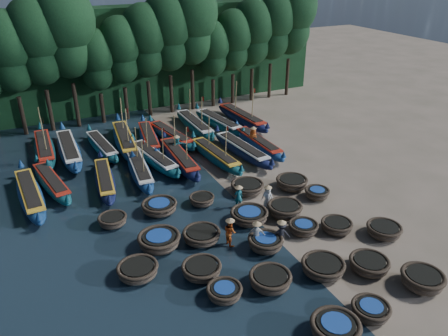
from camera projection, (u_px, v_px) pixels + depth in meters
name	position (u px, v px, depth m)	size (l,w,h in m)	color
ground	(247.00, 210.00, 27.35)	(120.00, 120.00, 0.00)	gray
foliage_wall	(135.00, 58.00, 44.07)	(40.00, 3.00, 10.00)	black
coracle_2	(335.00, 329.00, 18.06)	(2.43, 2.43, 0.85)	brown
coracle_3	(371.00, 310.00, 19.17)	(1.75, 1.75, 0.64)	brown
coracle_4	(422.00, 280.00, 20.82)	(2.28, 2.28, 0.83)	brown
coracle_5	(224.00, 292.00, 20.20)	(1.94, 1.94, 0.65)	brown
coracle_6	(270.00, 280.00, 20.86)	(2.09, 2.09, 0.76)	brown
coracle_7	(323.00, 267.00, 21.74)	(2.63, 2.63, 0.73)	brown
coracle_8	(369.00, 264.00, 21.95)	(2.41, 2.41, 0.71)	brown
coracle_9	(384.00, 230.00, 24.70)	(2.01, 2.01, 0.69)	brown
coracle_10	(138.00, 270.00, 21.52)	(2.26, 2.26, 0.72)	brown
coracle_11	(202.00, 269.00, 21.62)	(2.29, 2.29, 0.68)	brown
coracle_12	(266.00, 242.00, 23.52)	(2.06, 2.06, 0.79)	brown
coracle_13	(303.00, 227.00, 24.96)	(1.74, 1.74, 0.65)	brown
coracle_14	(337.00, 226.00, 25.12)	(2.15, 2.15, 0.65)	brown
coracle_15	(159.00, 241.00, 23.64)	(2.47, 2.47, 0.83)	brown
coracle_16	(202.00, 235.00, 24.19)	(2.36, 2.36, 0.71)	brown
coracle_17	(249.00, 216.00, 25.95)	(2.56, 2.56, 0.77)	brown
coracle_18	(285.00, 209.00, 26.58)	(2.39, 2.39, 0.81)	brown
coracle_19	(317.00, 193.00, 28.54)	(1.66, 1.66, 0.66)	brown
coracle_20	(113.00, 220.00, 25.63)	(1.80, 1.80, 0.67)	brown
coracle_21	(159.00, 207.00, 26.92)	(2.63, 2.63, 0.73)	brown
coracle_22	(202.00, 200.00, 27.79)	(1.70, 1.70, 0.65)	brown
coracle_23	(247.00, 187.00, 29.20)	(2.44, 2.44, 0.73)	brown
coracle_24	(292.00, 183.00, 29.74)	(2.66, 2.66, 0.76)	brown
long_boat_0	(30.00, 194.00, 28.05)	(1.92, 8.25, 1.45)	navy
long_boat_1	(52.00, 182.00, 29.63)	(2.48, 7.36, 1.31)	#0E514E
long_boat_2	(105.00, 180.00, 29.98)	(2.20, 7.29, 1.29)	#10163B
long_boat_3	(139.00, 169.00, 31.37)	(2.20, 7.82, 3.34)	navy
long_boat_4	(154.00, 158.00, 33.09)	(2.55, 7.84, 3.37)	#0E514E
long_boat_5	(179.00, 158.00, 33.03)	(1.82, 8.43, 3.58)	#10163B
long_boat_6	(215.00, 155.00, 33.55)	(1.95, 7.83, 3.34)	#0E514E
long_boat_7	(242.00, 149.00, 34.48)	(2.12, 8.21, 1.45)	#10163B
long_boat_8	(258.00, 143.00, 35.70)	(1.41, 7.90, 1.39)	navy
long_boat_9	(45.00, 149.00, 34.59)	(1.75, 8.56, 3.64)	#0E514E
long_boat_10	(69.00, 150.00, 34.30)	(1.79, 8.96, 1.58)	navy
long_boat_11	(102.00, 146.00, 35.25)	(1.94, 7.37, 1.30)	#0E514E
long_boat_12	(125.00, 140.00, 36.09)	(2.60, 9.00, 3.85)	navy
long_boat_13	(149.00, 138.00, 36.68)	(2.63, 7.88, 1.40)	navy
long_boat_14	(171.00, 135.00, 37.25)	(2.63, 7.72, 1.38)	#0E514E
long_boat_15	(194.00, 125.00, 39.48)	(1.51, 8.38, 3.56)	#0E514E
long_boat_16	(218.00, 122.00, 40.10)	(2.46, 8.02, 1.42)	#0E514E
long_boat_17	(242.00, 117.00, 41.15)	(2.08, 8.79, 3.74)	#10163B
fisherman_0	(268.00, 196.00, 27.25)	(0.81, 0.89, 1.72)	silver
fisherman_1	(239.00, 195.00, 27.28)	(0.61, 0.52, 1.69)	#185B65
fisherman_2	(230.00, 231.00, 23.82)	(0.63, 0.79, 1.78)	#CD551B
fisherman_3	(281.00, 233.00, 23.67)	(1.16, 0.96, 1.76)	black
fisherman_4	(257.00, 234.00, 23.57)	(0.97, 0.76, 1.74)	silver
fisherman_5	(177.00, 146.00, 34.31)	(1.64, 0.81, 1.89)	#185B65
fisherman_6	(253.00, 137.00, 35.76)	(0.82, 1.01, 1.98)	#CD551B
tree_2	(9.00, 51.00, 35.71)	(4.51, 4.51, 10.63)	black
tree_3	(37.00, 40.00, 36.32)	(4.92, 4.92, 11.60)	black
tree_4	(65.00, 30.00, 36.94)	(5.34, 5.34, 12.58)	black
tree_5	(96.00, 59.00, 39.04)	(3.68, 3.68, 8.68)	black
tree_6	(121.00, 49.00, 39.66)	(4.09, 4.09, 9.65)	black
tree_7	(145.00, 40.00, 40.27)	(4.51, 4.51, 10.63)	black
tree_8	(168.00, 31.00, 40.89)	(4.92, 4.92, 11.60)	black
tree_9	(190.00, 22.00, 41.50)	(5.34, 5.34, 12.58)	black
tree_10	(213.00, 48.00, 43.61)	(3.68, 3.68, 8.68)	black
tree_11	(233.00, 40.00, 44.22)	(4.09, 4.09, 9.65)	black
tree_12	(253.00, 31.00, 44.84)	(4.51, 4.51, 10.63)	black
tree_13	(272.00, 23.00, 45.45)	(4.92, 4.92, 11.60)	black
tree_14	(291.00, 15.00, 46.07)	(5.34, 5.34, 12.58)	black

